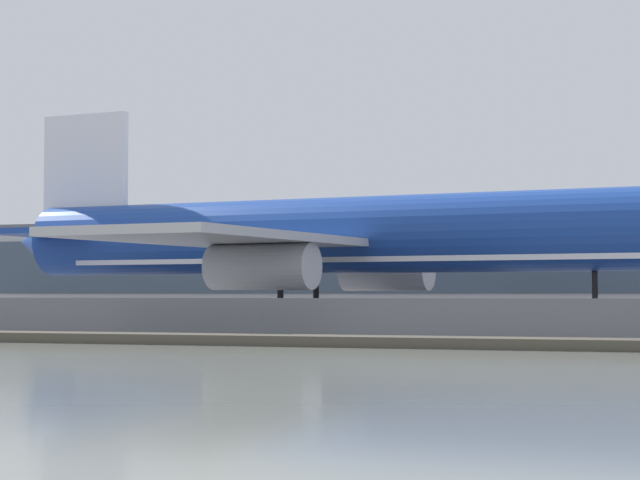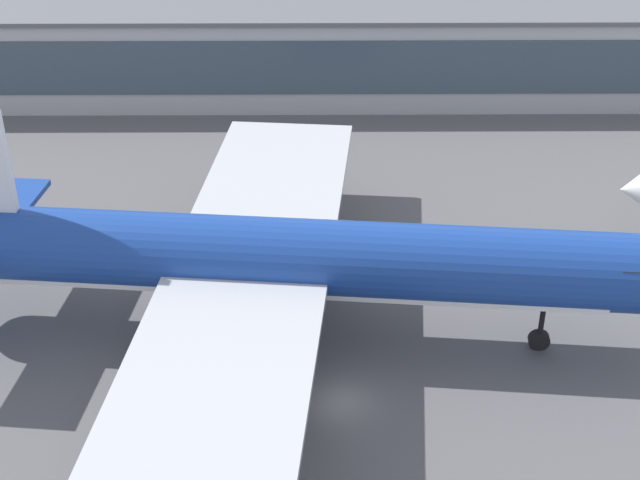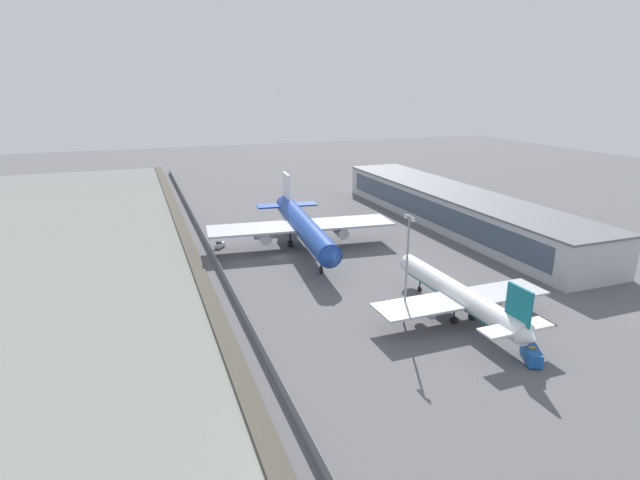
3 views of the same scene
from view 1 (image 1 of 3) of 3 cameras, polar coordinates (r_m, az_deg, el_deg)
name	(u,v)px [view 1 (image 1 of 3)]	position (r m, az deg, el deg)	size (l,w,h in m)	color
ground_plane	(360,332)	(79.44, 1.84, -4.24)	(500.00, 500.00, 0.00)	#565659
shoreline_seawall	(227,339)	(60.32, -4.29, -4.56)	(320.00, 3.00, 0.50)	#474238
perimeter_fence	(263,320)	(64.42, -2.63, -3.66)	(280.00, 0.10, 2.23)	slate
cargo_jet_blue	(333,239)	(88.01, 0.60, 0.06)	(57.28, 49.46, 16.63)	#193D93
baggage_tug	(73,322)	(73.12, -11.21, -3.72)	(3.53, 3.17, 1.80)	white
terminal_building	(426,268)	(139.05, 4.86, -1.30)	(109.34, 19.95, 10.57)	#B2B2B7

